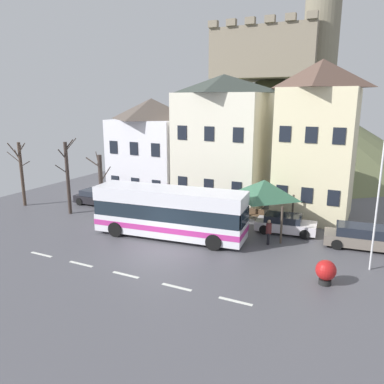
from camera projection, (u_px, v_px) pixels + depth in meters
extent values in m
cube|color=#505056|center=(156.00, 255.00, 22.26)|extent=(40.00, 60.00, 0.06)
cube|color=silver|center=(41.00, 254.00, 22.22)|extent=(1.60, 0.20, 0.01)
cube|color=silver|center=(81.00, 264.00, 20.93)|extent=(1.60, 0.20, 0.01)
cube|color=silver|center=(126.00, 275.00, 19.64)|extent=(1.60, 0.20, 0.01)
cube|color=silver|center=(177.00, 287.00, 18.36)|extent=(1.60, 0.20, 0.01)
cube|color=silver|center=(235.00, 301.00, 17.07)|extent=(1.60, 0.20, 0.01)
cube|color=white|center=(153.00, 158.00, 35.03)|extent=(6.39, 5.80, 7.10)
pyramid|color=#534841|center=(151.00, 109.00, 33.98)|extent=(6.39, 5.80, 1.84)
cube|color=black|center=(115.00, 182.00, 33.83)|extent=(0.80, 0.06, 1.10)
cube|color=black|center=(135.00, 184.00, 32.92)|extent=(0.80, 0.06, 1.10)
cube|color=black|center=(156.00, 186.00, 32.00)|extent=(0.80, 0.06, 1.10)
cube|color=black|center=(114.00, 147.00, 33.10)|extent=(0.80, 0.06, 1.10)
cube|color=black|center=(134.00, 149.00, 32.19)|extent=(0.80, 0.06, 1.10)
cube|color=black|center=(155.00, 150.00, 31.27)|extent=(0.80, 0.06, 1.10)
cube|color=silver|center=(223.00, 151.00, 31.73)|extent=(6.95, 5.67, 9.34)
pyramid|color=#363E38|center=(224.00, 84.00, 30.45)|extent=(6.95, 5.67, 1.46)
cube|color=black|center=(182.00, 183.00, 30.80)|extent=(0.80, 0.06, 1.10)
cube|color=black|center=(209.00, 186.00, 29.81)|extent=(0.80, 0.06, 1.10)
cube|color=black|center=(236.00, 189.00, 28.81)|extent=(0.80, 0.06, 1.10)
cube|color=black|center=(182.00, 133.00, 29.84)|extent=(0.80, 0.06, 1.10)
cube|color=black|center=(209.00, 134.00, 28.85)|extent=(0.80, 0.06, 1.10)
cube|color=black|center=(238.00, 135.00, 27.85)|extent=(0.80, 0.06, 1.10)
cube|color=beige|center=(316.00, 154.00, 28.53)|extent=(5.29, 5.80, 9.64)
pyramid|color=brown|center=(322.00, 73.00, 27.15)|extent=(5.29, 5.80, 1.99)
cube|color=black|center=(282.00, 193.00, 27.32)|extent=(0.80, 0.06, 1.10)
cube|color=black|center=(307.00, 195.00, 26.56)|extent=(0.80, 0.06, 1.10)
cube|color=black|center=(333.00, 198.00, 25.81)|extent=(0.80, 0.06, 1.10)
cube|color=black|center=(285.00, 134.00, 26.33)|extent=(0.80, 0.06, 1.10)
cube|color=black|center=(311.00, 135.00, 25.57)|extent=(0.80, 0.06, 1.10)
cube|color=black|center=(339.00, 136.00, 24.82)|extent=(0.80, 0.06, 1.10)
cone|color=#636945|center=(270.00, 119.00, 53.13)|extent=(41.79, 41.79, 12.43)
cube|color=gray|center=(273.00, 56.00, 51.18)|extent=(13.14, 13.14, 6.10)
cylinder|color=gray|center=(322.00, 31.00, 44.97)|extent=(4.12, 4.12, 10.52)
cube|color=gray|center=(213.00, 24.00, 47.20)|extent=(1.19, 0.70, 0.81)
cube|color=gray|center=(231.00, 23.00, 46.18)|extent=(1.19, 0.70, 0.81)
cube|color=gray|center=(250.00, 21.00, 45.15)|extent=(1.19, 0.70, 0.81)
cube|color=gray|center=(270.00, 19.00, 44.13)|extent=(1.19, 0.70, 0.81)
cube|color=gray|center=(291.00, 17.00, 43.10)|extent=(1.19, 0.70, 0.81)
cube|color=gray|center=(313.00, 15.00, 42.07)|extent=(1.19, 0.70, 0.81)
cube|color=white|center=(170.00, 225.00, 24.89)|extent=(10.13, 3.46, 1.14)
cube|color=#BF338C|center=(170.00, 224.00, 24.88)|extent=(10.16, 3.49, 0.36)
cube|color=#19232D|center=(169.00, 210.00, 24.65)|extent=(10.03, 3.41, 0.96)
cube|color=white|center=(169.00, 196.00, 24.43)|extent=(10.13, 3.46, 0.90)
cube|color=#19232D|center=(245.00, 218.00, 22.96)|extent=(0.27, 2.05, 0.92)
cylinder|color=black|center=(224.00, 230.00, 24.90)|extent=(1.02, 0.38, 1.00)
cylinder|color=black|center=(214.00, 242.00, 22.76)|extent=(1.02, 0.38, 1.00)
cylinder|color=black|center=(133.00, 219.00, 27.18)|extent=(1.02, 0.38, 1.00)
cylinder|color=black|center=(116.00, 229.00, 25.04)|extent=(1.02, 0.38, 1.00)
cylinder|color=#473D33|center=(247.00, 206.00, 27.98)|extent=(0.14, 0.14, 2.40)
cylinder|color=#473D33|center=(293.00, 212.00, 26.56)|extent=(0.14, 0.14, 2.40)
cylinder|color=#473D33|center=(232.00, 218.00, 25.10)|extent=(0.14, 0.14, 2.40)
cylinder|color=#473D33|center=(281.00, 225.00, 23.69)|extent=(0.14, 0.14, 2.40)
pyramid|color=#316247|center=(264.00, 189.00, 25.41)|extent=(3.60, 3.60, 1.23)
cube|color=black|center=(98.00, 199.00, 32.69)|extent=(3.95, 1.82, 0.63)
cube|color=#1E232D|center=(96.00, 193.00, 32.65)|extent=(2.38, 1.58, 0.46)
cylinder|color=black|center=(116.00, 200.00, 32.93)|extent=(0.64, 0.21, 0.64)
cylinder|color=black|center=(104.00, 205.00, 31.47)|extent=(0.64, 0.21, 0.64)
cylinder|color=black|center=(92.00, 197.00, 34.01)|extent=(0.64, 0.21, 0.64)
cylinder|color=black|center=(80.00, 202.00, 32.54)|extent=(0.64, 0.21, 0.64)
cube|color=slate|center=(363.00, 240.00, 23.14)|extent=(4.67, 2.25, 0.63)
cube|color=#1E232D|center=(360.00, 230.00, 23.07)|extent=(2.85, 1.85, 0.58)
cylinder|color=black|center=(337.00, 235.00, 24.45)|extent=(0.66, 0.27, 0.64)
cylinder|color=black|center=(337.00, 244.00, 22.89)|extent=(0.66, 0.27, 0.64)
cube|color=silver|center=(286.00, 226.00, 25.79)|extent=(4.12, 2.09, 0.61)
cube|color=#1E232D|center=(283.00, 218.00, 25.73)|extent=(2.52, 1.74, 0.46)
cylinder|color=black|center=(307.00, 227.00, 26.12)|extent=(0.66, 0.26, 0.64)
cylinder|color=black|center=(305.00, 234.00, 24.62)|extent=(0.66, 0.26, 0.64)
cylinder|color=black|center=(268.00, 222.00, 27.03)|extent=(0.66, 0.26, 0.64)
cylinder|color=black|center=(264.00, 230.00, 25.53)|extent=(0.66, 0.26, 0.64)
cylinder|color=black|center=(269.00, 238.00, 23.84)|extent=(0.15, 0.15, 0.76)
cylinder|color=black|center=(268.00, 239.00, 23.64)|extent=(0.15, 0.15, 0.76)
cylinder|color=#512323|center=(269.00, 228.00, 23.59)|extent=(0.34, 0.34, 0.65)
sphere|color=#9E7A60|center=(269.00, 222.00, 23.48)|extent=(0.23, 0.23, 0.23)
cylinder|color=black|center=(232.00, 230.00, 25.18)|extent=(0.16, 0.16, 0.82)
cylinder|color=black|center=(233.00, 231.00, 24.99)|extent=(0.16, 0.16, 0.82)
cylinder|color=#2D382D|center=(233.00, 221.00, 24.93)|extent=(0.33, 0.33, 0.57)
sphere|color=#9E7A60|center=(233.00, 215.00, 24.84)|extent=(0.22, 0.22, 0.22)
cube|color=brown|center=(253.00, 215.00, 28.38)|extent=(1.60, 0.45, 0.08)
cube|color=brown|center=(254.00, 211.00, 28.52)|extent=(1.60, 0.06, 0.40)
cube|color=#2D2D33|center=(243.00, 216.00, 28.74)|extent=(0.08, 0.36, 0.45)
cube|color=#2D2D33|center=(262.00, 219.00, 28.12)|extent=(0.08, 0.36, 0.45)
cylinder|color=silver|center=(377.00, 208.00, 19.46)|extent=(0.10, 0.10, 6.84)
cylinder|color=black|center=(325.00, 282.00, 18.62)|extent=(0.60, 0.60, 0.25)
sphere|color=#B21919|center=(326.00, 270.00, 18.48)|extent=(1.00, 1.00, 1.00)
cylinder|color=#382D28|center=(68.00, 178.00, 29.62)|extent=(0.27, 0.27, 5.68)
cylinder|color=#382D28|center=(61.00, 169.00, 29.26)|extent=(0.60, 0.74, 0.76)
cylinder|color=#382D28|center=(71.00, 145.00, 28.96)|extent=(0.88, 0.41, 1.04)
cylinder|color=#382D28|center=(62.00, 154.00, 28.99)|extent=(0.36, 0.62, 0.84)
cylinder|color=#382D28|center=(69.00, 144.00, 29.18)|extent=(0.41, 0.67, 0.78)
cylinder|color=#382D28|center=(101.00, 189.00, 27.55)|extent=(0.31, 0.31, 5.00)
cylinder|color=#382D28|center=(93.00, 162.00, 27.35)|extent=(1.26, 0.10, 0.69)
cylinder|color=#382D28|center=(99.00, 166.00, 26.54)|extent=(0.74, 1.08, 0.63)
cylinder|color=#382D28|center=(98.00, 162.00, 27.45)|extent=(0.80, 0.56, 1.36)
cylinder|color=#382D28|center=(106.00, 174.00, 27.90)|extent=(0.18, 1.34, 0.94)
cylinder|color=#47382D|center=(22.00, 174.00, 31.93)|extent=(0.26, 0.26, 5.40)
cylinder|color=#47382D|center=(14.00, 157.00, 31.65)|extent=(1.08, 0.44, 0.94)
cylinder|color=#47382D|center=(18.00, 156.00, 31.83)|extent=(0.87, 0.29, 1.00)
cylinder|color=#47382D|center=(18.00, 157.00, 31.68)|extent=(0.57, 0.09, 0.78)
cylinder|color=#47382D|center=(25.00, 164.00, 31.83)|extent=(0.60, 0.57, 0.47)
cylinder|color=#47382D|center=(22.00, 147.00, 31.50)|extent=(0.40, 0.48, 0.77)
cylinder|color=#47382D|center=(14.00, 151.00, 31.19)|extent=(0.46, 0.87, 1.38)
cylinder|color=#47382D|center=(20.00, 149.00, 31.07)|extent=(0.85, 0.52, 0.79)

